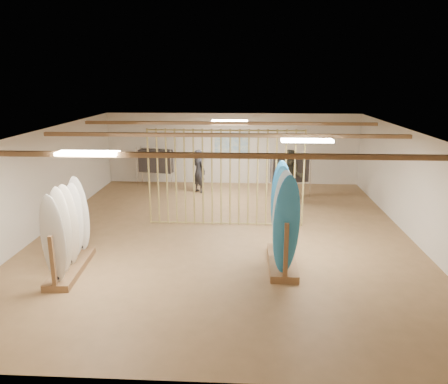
# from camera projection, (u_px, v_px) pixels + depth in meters

# --- Properties ---
(floor) EXTENTS (12.00, 12.00, 0.00)m
(floor) POSITION_uv_depth(u_px,v_px,m) (224.00, 234.00, 11.97)
(floor) COLOR #977149
(floor) RESTS_ON ground
(ceiling) EXTENTS (12.00, 12.00, 0.00)m
(ceiling) POSITION_uv_depth(u_px,v_px,m) (224.00, 132.00, 11.25)
(ceiling) COLOR gray
(ceiling) RESTS_ON ground
(wall_back) EXTENTS (12.00, 0.00, 12.00)m
(wall_back) POSITION_uv_depth(u_px,v_px,m) (232.00, 149.00, 17.40)
(wall_back) COLOR silver
(wall_back) RESTS_ON ground
(wall_front) EXTENTS (12.00, 0.00, 12.00)m
(wall_front) POSITION_uv_depth(u_px,v_px,m) (199.00, 292.00, 5.82)
(wall_front) COLOR silver
(wall_front) RESTS_ON ground
(wall_left) EXTENTS (0.00, 12.00, 12.00)m
(wall_left) POSITION_uv_depth(u_px,v_px,m) (41.00, 182.00, 11.88)
(wall_left) COLOR silver
(wall_left) RESTS_ON ground
(wall_right) EXTENTS (0.00, 12.00, 12.00)m
(wall_right) POSITION_uv_depth(u_px,v_px,m) (416.00, 187.00, 11.34)
(wall_right) COLOR silver
(wall_right) RESTS_ON ground
(ceiling_slats) EXTENTS (9.50, 6.12, 0.10)m
(ceiling_slats) POSITION_uv_depth(u_px,v_px,m) (224.00, 135.00, 11.27)
(ceiling_slats) COLOR olive
(ceiling_slats) RESTS_ON ground
(light_panels) EXTENTS (1.20, 0.35, 0.06)m
(light_panels) POSITION_uv_depth(u_px,v_px,m) (224.00, 134.00, 11.27)
(light_panels) COLOR white
(light_panels) RESTS_ON ground
(bamboo_partition) EXTENTS (4.45, 0.05, 2.78)m
(bamboo_partition) POSITION_uv_depth(u_px,v_px,m) (226.00, 178.00, 12.38)
(bamboo_partition) COLOR tan
(bamboo_partition) RESTS_ON ground
(poster) EXTENTS (1.40, 0.03, 0.90)m
(poster) POSITION_uv_depth(u_px,v_px,m) (232.00, 144.00, 17.33)
(poster) COLOR #3780C0
(poster) RESTS_ON ground
(rack_left) EXTENTS (0.71, 2.12, 1.98)m
(rack_left) POSITION_uv_depth(u_px,v_px,m) (69.00, 242.00, 9.55)
(rack_left) COLOR olive
(rack_left) RESTS_ON floor
(rack_right) EXTENTS (0.62, 1.90, 2.20)m
(rack_right) POSITION_uv_depth(u_px,v_px,m) (283.00, 235.00, 9.80)
(rack_right) COLOR olive
(rack_right) RESTS_ON floor
(clothing_rack_a) EXTENTS (1.41, 0.65, 1.54)m
(clothing_rack_a) POSITION_uv_depth(u_px,v_px,m) (156.00, 161.00, 17.00)
(clothing_rack_a) COLOR silver
(clothing_rack_a) RESTS_ON floor
(clothing_rack_b) EXTENTS (1.39, 0.71, 1.54)m
(clothing_rack_b) POSITION_uv_depth(u_px,v_px,m) (289.00, 170.00, 15.42)
(clothing_rack_b) COLOR silver
(clothing_rack_b) RESTS_ON floor
(shopper_a) EXTENTS (0.79, 0.78, 1.81)m
(shopper_a) POSITION_uv_depth(u_px,v_px,m) (199.00, 168.00, 16.15)
(shopper_a) COLOR #27282F
(shopper_a) RESTS_ON floor
(shopper_b) EXTENTS (1.15, 0.98, 2.08)m
(shopper_b) POSITION_uv_depth(u_px,v_px,m) (291.00, 173.00, 14.66)
(shopper_b) COLOR #323026
(shopper_b) RESTS_ON floor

